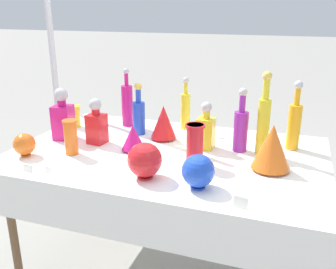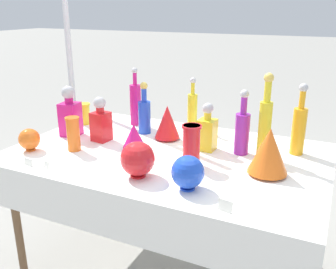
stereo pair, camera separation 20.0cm
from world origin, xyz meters
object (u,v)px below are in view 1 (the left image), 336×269
(tall_bottle_2, at_px, (294,123))
(square_decanter_0, at_px, (97,124))
(round_bowl_1, at_px, (198,171))
(slender_vase_1, at_px, (195,143))
(tall_bottle_5, at_px, (241,127))
(tall_bottle_3, at_px, (185,109))
(tall_bottle_4, at_px, (127,104))
(fluted_vase_0, at_px, (272,147))
(square_decanter_1, at_px, (63,117))
(cardboard_box_behind_left, at_px, (219,166))
(fluted_vase_2, at_px, (163,122))
(round_bowl_0, at_px, (24,144))
(slender_vase_0, at_px, (71,136))
(slender_vase_2, at_px, (74,115))
(canopy_pole, at_px, (55,77))
(square_decanter_2, at_px, (206,129))
(tall_bottle_1, at_px, (264,120))
(tall_bottle_0, at_px, (139,115))
(fluted_vase_1, at_px, (133,137))
(round_bowl_2, at_px, (145,160))

(tall_bottle_2, height_order, square_decanter_0, tall_bottle_2)
(round_bowl_1, bearing_deg, slender_vase_1, 108.70)
(tall_bottle_5, distance_m, slender_vase_1, 0.32)
(tall_bottle_3, height_order, tall_bottle_4, tall_bottle_4)
(fluted_vase_0, bearing_deg, tall_bottle_3, 139.54)
(square_decanter_1, xyz_separation_m, round_bowl_1, (0.92, -0.36, -0.05))
(tall_bottle_3, xyz_separation_m, cardboard_box_behind_left, (0.07, 0.89, -0.76))
(slender_vase_1, xyz_separation_m, fluted_vase_2, (-0.27, 0.29, -0.00))
(fluted_vase_0, height_order, round_bowl_0, fluted_vase_0)
(slender_vase_0, relative_size, slender_vase_2, 1.33)
(fluted_vase_0, bearing_deg, canopy_pole, 158.72)
(tall_bottle_2, xyz_separation_m, fluted_vase_0, (-0.09, -0.33, -0.03))
(tall_bottle_2, xyz_separation_m, tall_bottle_5, (-0.27, -0.13, -0.02))
(square_decanter_1, relative_size, slender_vase_2, 2.18)
(tall_bottle_4, distance_m, canopy_pole, 0.74)
(tall_bottle_3, relative_size, round_bowl_0, 2.70)
(tall_bottle_5, height_order, slender_vase_2, tall_bottle_5)
(square_decanter_2, height_order, fluted_vase_2, square_decanter_2)
(square_decanter_0, height_order, square_decanter_2, square_decanter_2)
(cardboard_box_behind_left, bearing_deg, tall_bottle_3, -94.36)
(fluted_vase_0, height_order, canopy_pole, canopy_pole)
(canopy_pole, bearing_deg, square_decanter_0, -40.71)
(tall_bottle_4, bearing_deg, slender_vase_2, -156.10)
(tall_bottle_4, xyz_separation_m, fluted_vase_0, (0.95, -0.42, -0.03))
(square_decanter_2, relative_size, slender_vase_2, 1.88)
(tall_bottle_1, distance_m, tall_bottle_4, 0.92)
(tall_bottle_0, relative_size, tall_bottle_4, 0.84)
(tall_bottle_1, relative_size, canopy_pole, 0.18)
(tall_bottle_2, relative_size, fluted_vase_1, 2.60)
(round_bowl_2, bearing_deg, fluted_vase_2, 100.76)
(tall_bottle_0, height_order, tall_bottle_2, tall_bottle_2)
(round_bowl_0, bearing_deg, fluted_vase_2, 39.27)
(slender_vase_0, distance_m, fluted_vase_2, 0.54)
(slender_vase_2, height_order, canopy_pole, canopy_pole)
(tall_bottle_2, relative_size, round_bowl_2, 2.26)
(round_bowl_2, height_order, cardboard_box_behind_left, round_bowl_2)
(tall_bottle_5, relative_size, slender_vase_0, 1.85)
(square_decanter_2, bearing_deg, canopy_pole, 160.28)
(slender_vase_2, relative_size, fluted_vase_2, 0.69)
(tall_bottle_4, relative_size, round_bowl_0, 3.07)
(tall_bottle_3, bearing_deg, tall_bottle_0, -139.56)
(slender_vase_2, distance_m, cardboard_box_behind_left, 1.51)
(fluted_vase_0, bearing_deg, round_bowl_0, -168.87)
(slender_vase_1, bearing_deg, canopy_pole, 151.76)
(fluted_vase_2, relative_size, round_bowl_2, 1.21)
(slender_vase_1, height_order, round_bowl_2, slender_vase_1)
(tall_bottle_4, bearing_deg, round_bowl_0, -112.99)
(slender_vase_2, xyz_separation_m, fluted_vase_0, (1.27, -0.28, 0.04))
(tall_bottle_0, bearing_deg, slender_vase_1, -37.08)
(round_bowl_1, bearing_deg, fluted_vase_1, 145.19)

